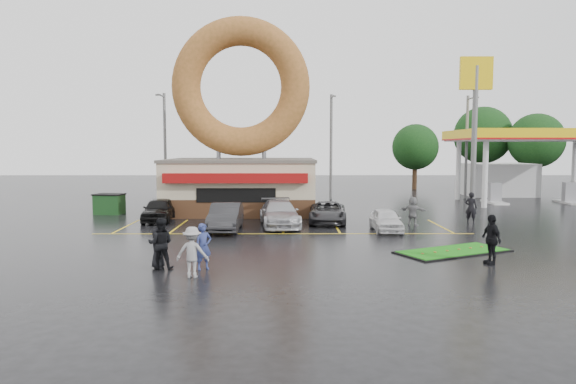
{
  "coord_description": "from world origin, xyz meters",
  "views": [
    {
      "loc": [
        0.17,
        -23.13,
        4.52
      ],
      "look_at": [
        0.25,
        3.36,
        2.2
      ],
      "focal_mm": 32.0,
      "sensor_mm": 36.0,
      "label": 1
    }
  ],
  "objects_px": {
    "shell_sign": "(475,105)",
    "car_white": "(386,220)",
    "streetlight_left": "(165,144)",
    "donut_shop": "(241,148)",
    "car_grey": "(328,212)",
    "person_cameraman": "(491,239)",
    "streetlight_mid": "(331,144)",
    "person_blue": "(203,247)",
    "putting_green": "(453,251)",
    "car_silver": "(279,213)",
    "car_black": "(159,210)",
    "car_dgrey": "(226,217)",
    "dumpster": "(109,205)",
    "streetlight_right": "(467,144)",
    "gas_station": "(517,157)"
  },
  "relations": [
    {
      "from": "car_dgrey",
      "to": "putting_green",
      "type": "relative_size",
      "value": 0.84
    },
    {
      "from": "streetlight_mid",
      "to": "person_blue",
      "type": "xyz_separation_m",
      "value": [
        -6.9,
        -25.36,
        -3.92
      ]
    },
    {
      "from": "shell_sign",
      "to": "person_blue",
      "type": "relative_size",
      "value": 6.17
    },
    {
      "from": "car_dgrey",
      "to": "car_white",
      "type": "xyz_separation_m",
      "value": [
        8.67,
        -0.17,
        -0.13
      ]
    },
    {
      "from": "gas_station",
      "to": "car_white",
      "type": "bearing_deg",
      "value": -130.93
    },
    {
      "from": "streetlight_left",
      "to": "streetlight_mid",
      "type": "distance_m",
      "value": 14.04
    },
    {
      "from": "donut_shop",
      "to": "shell_sign",
      "type": "distance_m",
      "value": 16.29
    },
    {
      "from": "streetlight_mid",
      "to": "streetlight_right",
      "type": "height_order",
      "value": "same"
    },
    {
      "from": "streetlight_mid",
      "to": "person_blue",
      "type": "height_order",
      "value": "streetlight_mid"
    },
    {
      "from": "dumpster",
      "to": "car_grey",
      "type": "bearing_deg",
      "value": -8.22
    },
    {
      "from": "streetlight_right",
      "to": "car_dgrey",
      "type": "xyz_separation_m",
      "value": [
        -19.13,
        -17.48,
        -4.04
      ]
    },
    {
      "from": "car_black",
      "to": "car_silver",
      "type": "distance_m",
      "value": 7.67
    },
    {
      "from": "gas_station",
      "to": "dumpster",
      "type": "relative_size",
      "value": 7.58
    },
    {
      "from": "gas_station",
      "to": "putting_green",
      "type": "relative_size",
      "value": 2.52
    },
    {
      "from": "donut_shop",
      "to": "gas_station",
      "type": "xyz_separation_m",
      "value": [
        23.0,
        7.97,
        -0.77
      ]
    },
    {
      "from": "streetlight_left",
      "to": "shell_sign",
      "type": "bearing_deg",
      "value": -18.99
    },
    {
      "from": "streetlight_left",
      "to": "putting_green",
      "type": "distance_m",
      "value": 27.85
    },
    {
      "from": "car_grey",
      "to": "person_cameraman",
      "type": "height_order",
      "value": "person_cameraman"
    },
    {
      "from": "car_white",
      "to": "person_cameraman",
      "type": "height_order",
      "value": "person_cameraman"
    },
    {
      "from": "streetlight_right",
      "to": "car_black",
      "type": "xyz_separation_m",
      "value": [
        -23.63,
        -13.92,
        -4.07
      ]
    },
    {
      "from": "shell_sign",
      "to": "car_white",
      "type": "height_order",
      "value": "shell_sign"
    },
    {
      "from": "car_grey",
      "to": "streetlight_mid",
      "type": "bearing_deg",
      "value": 88.91
    },
    {
      "from": "streetlight_mid",
      "to": "person_cameraman",
      "type": "relative_size",
      "value": 4.64
    },
    {
      "from": "person_blue",
      "to": "streetlight_left",
      "type": "bearing_deg",
      "value": 76.33
    },
    {
      "from": "streetlight_right",
      "to": "person_blue",
      "type": "distance_m",
      "value": 32.67
    },
    {
      "from": "gas_station",
      "to": "putting_green",
      "type": "height_order",
      "value": "gas_station"
    },
    {
      "from": "car_grey",
      "to": "car_silver",
      "type": "bearing_deg",
      "value": -151.34
    },
    {
      "from": "streetlight_mid",
      "to": "dumpster",
      "type": "relative_size",
      "value": 5.0
    },
    {
      "from": "car_silver",
      "to": "putting_green",
      "type": "bearing_deg",
      "value": -50.63
    },
    {
      "from": "car_grey",
      "to": "gas_station",
      "type": "bearing_deg",
      "value": 42.86
    },
    {
      "from": "person_cameraman",
      "to": "streetlight_mid",
      "type": "bearing_deg",
      "value": 178.84
    },
    {
      "from": "car_grey",
      "to": "car_white",
      "type": "xyz_separation_m",
      "value": [
        2.91,
        -2.99,
        -0.03
      ]
    },
    {
      "from": "car_grey",
      "to": "dumpster",
      "type": "bearing_deg",
      "value": 168.67
    },
    {
      "from": "donut_shop",
      "to": "person_blue",
      "type": "relative_size",
      "value": 7.85
    },
    {
      "from": "streetlight_right",
      "to": "dumpster",
      "type": "bearing_deg",
      "value": -159.28
    },
    {
      "from": "streetlight_left",
      "to": "person_blue",
      "type": "relative_size",
      "value": 5.24
    },
    {
      "from": "person_blue",
      "to": "person_cameraman",
      "type": "bearing_deg",
      "value": -25.45
    },
    {
      "from": "car_dgrey",
      "to": "dumpster",
      "type": "height_order",
      "value": "car_dgrey"
    },
    {
      "from": "shell_sign",
      "to": "putting_green",
      "type": "relative_size",
      "value": 1.96
    },
    {
      "from": "streetlight_right",
      "to": "streetlight_mid",
      "type": "bearing_deg",
      "value": -175.24
    },
    {
      "from": "car_black",
      "to": "car_silver",
      "type": "bearing_deg",
      "value": -19.61
    },
    {
      "from": "person_cameraman",
      "to": "gas_station",
      "type": "bearing_deg",
      "value": 143.45
    },
    {
      "from": "shell_sign",
      "to": "streetlight_right",
      "type": "bearing_deg",
      "value": 73.17
    },
    {
      "from": "streetlight_right",
      "to": "person_blue",
      "type": "relative_size",
      "value": 5.24
    },
    {
      "from": "donut_shop",
      "to": "car_grey",
      "type": "xyz_separation_m",
      "value": [
        5.63,
        -5.71,
        -3.82
      ]
    },
    {
      "from": "gas_station",
      "to": "car_white",
      "type": "relative_size",
      "value": 3.81
    },
    {
      "from": "donut_shop",
      "to": "dumpster",
      "type": "xyz_separation_m",
      "value": [
        -8.83,
        -1.58,
        -3.81
      ]
    },
    {
      "from": "streetlight_mid",
      "to": "car_grey",
      "type": "bearing_deg",
      "value": -95.72
    },
    {
      "from": "car_black",
      "to": "person_blue",
      "type": "bearing_deg",
      "value": -73.53
    },
    {
      "from": "car_dgrey",
      "to": "car_white",
      "type": "relative_size",
      "value": 1.26
    }
  ]
}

